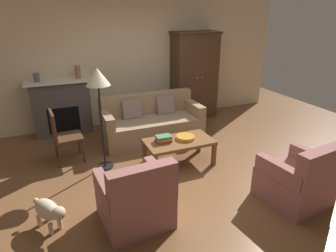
{
  "coord_description": "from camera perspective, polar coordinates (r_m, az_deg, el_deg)",
  "views": [
    {
      "loc": [
        -1.7,
        -3.65,
        2.36
      ],
      "look_at": [
        0.05,
        0.54,
        0.55
      ],
      "focal_mm": 30.75,
      "sensor_mm": 36.0,
      "label": 1
    }
  ],
  "objects": [
    {
      "name": "book_stack",
      "position": [
        4.59,
        -0.89,
        -2.54
      ],
      "size": [
        0.26,
        0.2,
        0.11
      ],
      "color": "#B73833",
      "rests_on": "coffee_table"
    },
    {
      "name": "coffee_table",
      "position": [
        4.69,
        2.2,
        -3.47
      ],
      "size": [
        1.1,
        0.6,
        0.42
      ],
      "color": "brown",
      "rests_on": "ground"
    },
    {
      "name": "side_chair_wooden",
      "position": [
        4.99,
        -20.31,
        -1.42
      ],
      "size": [
        0.48,
        0.48,
        0.9
      ],
      "color": "#472D1E",
      "rests_on": "ground"
    },
    {
      "name": "armoire",
      "position": [
        6.78,
        5.21,
        9.93
      ],
      "size": [
        1.06,
        0.57,
        1.96
      ],
      "color": "#472D1E",
      "rests_on": "ground"
    },
    {
      "name": "mantel_vase_slate",
      "position": [
        6.05,
        -24.63,
        8.73
      ],
      "size": [
        0.11,
        0.11,
        0.16
      ],
      "primitive_type": "cylinder",
      "color": "#565B66",
      "rests_on": "fireplace"
    },
    {
      "name": "armchair_near_left",
      "position": [
        3.48,
        -6.43,
        -14.32
      ],
      "size": [
        0.83,
        0.82,
        0.88
      ],
      "color": "#935B56",
      "rests_on": "ground"
    },
    {
      "name": "floor_lamp",
      "position": [
        4.35,
        -13.71,
        8.31
      ],
      "size": [
        0.36,
        0.36,
        1.62
      ],
      "color": "black",
      "rests_on": "ground"
    },
    {
      "name": "back_wall",
      "position": [
        6.5,
        -7.37,
        13.06
      ],
      "size": [
        7.2,
        0.1,
        2.8
      ],
      "primitive_type": "cube",
      "color": "beige",
      "rests_on": "ground"
    },
    {
      "name": "armchair_near_right",
      "position": [
        4.17,
        24.38,
        -9.81
      ],
      "size": [
        0.86,
        0.85,
        0.88
      ],
      "color": "#935B56",
      "rests_on": "ground"
    },
    {
      "name": "couch",
      "position": [
        5.66,
        -3.3,
        0.54
      ],
      "size": [
        1.92,
        0.86,
        0.86
      ],
      "color": "#937A5B",
      "rests_on": "ground"
    },
    {
      "name": "ground_plane",
      "position": [
        4.67,
        2.07,
        -8.66
      ],
      "size": [
        9.6,
        9.6,
        0.0
      ],
      "primitive_type": "plane",
      "color": "brown"
    },
    {
      "name": "mantel_vase_bronze",
      "position": [
        6.06,
        -17.46,
        10.14
      ],
      "size": [
        0.11,
        0.11,
        0.25
      ],
      "primitive_type": "cylinder",
      "color": "olive",
      "rests_on": "fireplace"
    },
    {
      "name": "fireplace",
      "position": [
        6.21,
        -20.26,
        3.6
      ],
      "size": [
        1.26,
        0.48,
        1.12
      ],
      "color": "#4C4947",
      "rests_on": "ground"
    },
    {
      "name": "dog",
      "position": [
        3.68,
        -22.55,
        -15.24
      ],
      "size": [
        0.39,
        0.51,
        0.39
      ],
      "color": "beige",
      "rests_on": "ground"
    },
    {
      "name": "fruit_bowl",
      "position": [
        4.71,
        3.5,
        -2.27
      ],
      "size": [
        0.3,
        0.3,
        0.05
      ],
      "primitive_type": "cylinder",
      "color": "orange",
      "rests_on": "coffee_table"
    }
  ]
}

